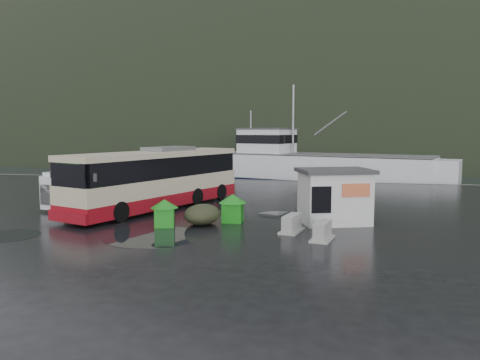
% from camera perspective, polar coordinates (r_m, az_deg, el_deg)
% --- Properties ---
extents(ground, '(160.00, 160.00, 0.00)m').
position_cam_1_polar(ground, '(25.27, -8.09, -4.68)').
color(ground, black).
rests_on(ground, ground).
extents(harbor_water, '(300.00, 180.00, 0.02)m').
position_cam_1_polar(harbor_water, '(133.63, 8.53, 3.98)').
color(harbor_water, black).
rests_on(harbor_water, ground).
extents(quay_edge, '(160.00, 0.60, 1.50)m').
position_cam_1_polar(quay_edge, '(44.37, 0.90, 0.00)').
color(quay_edge, '#999993').
rests_on(quay_edge, ground).
extents(headland, '(780.00, 540.00, 570.00)m').
position_cam_1_polar(headland, '(273.31, 12.56, 4.93)').
color(headland, black).
rests_on(headland, ground).
extents(coach_bus, '(7.45, 13.44, 3.71)m').
position_cam_1_polar(coach_bus, '(28.75, -9.95, -3.41)').
color(coach_bus, '#C4B494').
rests_on(coach_bus, ground).
extents(white_van, '(3.21, 5.84, 2.31)m').
position_cam_1_polar(white_van, '(30.39, -18.14, -3.11)').
color(white_van, silver).
rests_on(white_van, ground).
extents(waste_bin_left, '(1.21, 1.21, 1.35)m').
position_cam_1_polar(waste_bin_left, '(23.28, -9.16, -5.62)').
color(waste_bin_left, '#178217').
rests_on(waste_bin_left, ground).
extents(waste_bin_right, '(1.08, 1.08, 1.44)m').
position_cam_1_polar(waste_bin_right, '(24.14, -0.88, -5.13)').
color(waste_bin_right, '#178217').
rests_on(waste_bin_right, ground).
extents(dome_tent, '(2.06, 2.70, 0.99)m').
position_cam_1_polar(dome_tent, '(23.70, -4.60, -5.35)').
color(dome_tent, '#2D301D').
rests_on(dome_tent, ground).
extents(ticket_kiosk, '(4.25, 3.74, 2.76)m').
position_cam_1_polar(ticket_kiosk, '(24.32, 11.36, -5.16)').
color(ticket_kiosk, silver).
rests_on(ticket_kiosk, ground).
extents(jersey_barrier_a, '(1.12, 1.75, 0.81)m').
position_cam_1_polar(jersey_barrier_a, '(21.90, 6.30, -6.33)').
color(jersey_barrier_a, '#999993').
rests_on(jersey_barrier_a, ground).
extents(jersey_barrier_b, '(1.08, 1.71, 0.79)m').
position_cam_1_polar(jersey_barrier_b, '(20.55, 9.99, -7.21)').
color(jersey_barrier_b, '#999993').
rests_on(jersey_barrier_b, ground).
extents(fishing_trawler, '(28.82, 14.37, 11.31)m').
position_cam_1_polar(fishing_trawler, '(52.52, 9.69, 0.86)').
color(fishing_trawler, silver).
rests_on(fishing_trawler, ground).
extents(puddles, '(13.70, 10.28, 0.01)m').
position_cam_1_polar(puddles, '(22.23, -11.39, -6.21)').
color(puddles, black).
rests_on(puddles, ground).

